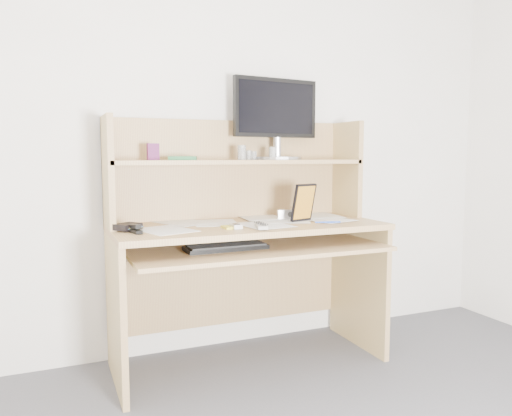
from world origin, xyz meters
name	(u,v)px	position (x,y,z in m)	size (l,w,h in m)	color
back_wall	(228,130)	(0.00, 1.80, 1.25)	(3.60, 0.04, 2.50)	white
desk	(243,232)	(0.00, 1.56, 0.69)	(1.40, 0.70, 1.30)	tan
paper_clutter	(249,223)	(0.00, 1.48, 0.75)	(1.32, 0.54, 0.01)	white
keyboard	(226,247)	(-0.17, 1.35, 0.66)	(0.41, 0.15, 0.03)	black
tv_remote	(261,226)	(-0.01, 1.30, 0.76)	(0.05, 0.17, 0.02)	#A6A7A2
flip_phone	(236,225)	(-0.12, 1.35, 0.77)	(0.04, 0.08, 0.02)	silver
stapler	(135,228)	(-0.60, 1.39, 0.77)	(0.03, 0.12, 0.04)	black
wallet	(127,227)	(-0.62, 1.48, 0.77)	(0.11, 0.09, 0.03)	black
sticky_note_pad	(232,227)	(-0.14, 1.37, 0.76)	(0.09, 0.09, 0.01)	yellow
digital_camera	(285,214)	(0.25, 1.56, 0.78)	(0.08, 0.03, 0.05)	silver
game_case	(304,202)	(0.29, 1.43, 0.86)	(0.14, 0.02, 0.20)	black
blue_pen	(328,222)	(0.38, 1.32, 0.76)	(0.01, 0.01, 0.13)	blue
card_box	(153,152)	(-0.46, 1.63, 1.12)	(0.06, 0.02, 0.08)	maroon
shelf_book	(183,158)	(-0.30, 1.65, 1.09)	(0.14, 0.19, 0.02)	#388D4A
chip_stack_a	(248,155)	(0.06, 1.64, 1.11)	(0.04, 0.04, 0.05)	black
chip_stack_b	(273,153)	(0.19, 1.59, 1.12)	(0.04, 0.04, 0.07)	white
chip_stack_c	(253,155)	(0.10, 1.67, 1.10)	(0.04, 0.04, 0.05)	black
chip_stack_d	(242,153)	(0.01, 1.61, 1.12)	(0.04, 0.04, 0.08)	white
monitor	(276,117)	(0.25, 1.69, 1.32)	(0.53, 0.26, 0.46)	#9C9CA0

